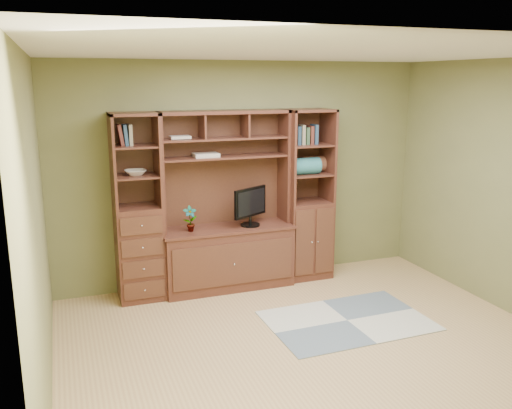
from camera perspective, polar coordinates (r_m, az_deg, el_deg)
name	(u,v)px	position (r m, az deg, el deg)	size (l,w,h in m)	color
room	(320,210)	(4.64, 6.80, -0.59)	(4.60, 4.10, 2.64)	tan
center_hutch	(227,202)	(6.17, -3.07, 0.26)	(1.54, 0.53, 2.05)	#4D261B
left_tower	(138,208)	(6.00, -12.35, -0.39)	(0.50, 0.45, 2.05)	#4D261B
right_tower	(307,195)	(6.57, 5.41, 1.01)	(0.55, 0.45, 2.05)	#4D261B
rug	(347,321)	(5.68, 9.59, -11.96)	(1.60, 1.07, 0.01)	#989D9D
monitor	(250,200)	(6.21, -0.61, 0.50)	(0.50, 0.22, 0.62)	black
orchid	(190,219)	(6.06, -6.95, -1.51)	(0.15, 0.10, 0.29)	#973D33
magazines	(206,155)	(6.10, -5.30, 5.21)	(0.28, 0.20, 0.04)	beige
bowl	(135,172)	(5.92, -12.57, 3.31)	(0.23, 0.23, 0.06)	beige
blanket_teal	(305,166)	(6.44, 5.23, 4.06)	(0.34, 0.20, 0.20)	#2C6F74
blanket_red	(315,164)	(6.63, 6.22, 4.26)	(0.34, 0.19, 0.19)	brown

